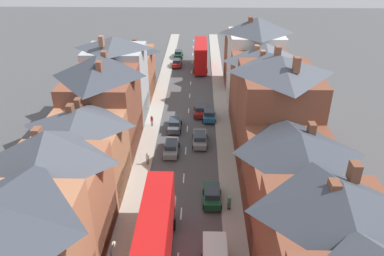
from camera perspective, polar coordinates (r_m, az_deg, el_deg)
pavement_left at (r=55.28m, az=-5.94°, el=0.99°), size 2.20×104.00×0.14m
pavement_right at (r=54.95m, az=4.68°, el=0.88°), size 2.20×104.00×0.14m
centre_line_dashes at (r=53.14m, az=-0.72°, el=-0.10°), size 0.14×97.80×0.01m
terrace_row_left at (r=39.19m, az=-16.62°, el=-3.25°), size 8.00×64.19×12.79m
terrace_row_right at (r=39.26m, az=13.57°, el=-1.57°), size 8.00×70.43×14.18m
double_decker_bus_lead at (r=76.38m, az=1.32°, el=11.06°), size 2.74×10.80×5.30m
double_decker_bus_mid_street at (r=32.40m, az=-5.54°, el=-15.40°), size 2.74×10.80×5.30m
car_near_blue at (r=49.04m, az=1.21°, el=-1.60°), size 1.90×4.59×1.60m
car_near_silver at (r=83.90m, az=-2.09°, el=11.20°), size 1.90×4.28×1.67m
car_parked_left_a at (r=39.12m, az=3.07°, el=-10.21°), size 1.90×3.86×1.69m
car_parked_right_a at (r=56.90m, az=1.25°, el=2.79°), size 1.90×4.21×1.60m
car_mid_black at (r=55.42m, az=2.59°, el=2.05°), size 1.90×3.86×1.61m
car_parked_left_b at (r=52.71m, az=-2.69°, el=0.63°), size 1.90×4.40×1.64m
car_far_grey at (r=78.20m, az=-2.33°, el=9.91°), size 1.90×4.00×1.59m
car_parked_right_b at (r=47.14m, az=-3.19°, el=-2.94°), size 1.90×4.50×1.64m
pedestrian_mid_left at (r=38.09m, az=5.68°, el=-11.18°), size 0.36×0.22×1.61m
pedestrian_mid_right at (r=44.85m, az=-6.79°, el=-4.56°), size 0.36×0.22×1.61m
pedestrian_far_left at (r=53.48m, az=-6.13°, el=1.17°), size 0.36×0.22×1.61m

